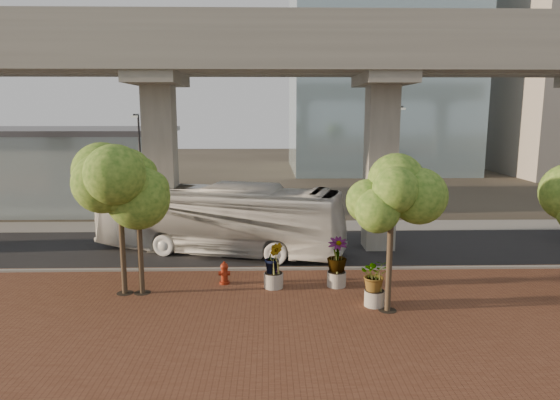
{
  "coord_description": "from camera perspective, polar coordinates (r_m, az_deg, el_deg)",
  "views": [
    {
      "loc": [
        -0.14,
        -25.18,
        7.59
      ],
      "look_at": [
        0.44,
        0.5,
        3.05
      ],
      "focal_mm": 32.0,
      "sensor_mm": 36.0,
      "label": 1
    }
  ],
  "objects": [
    {
      "name": "street_tree_near_west",
      "position": [
        21.09,
        -16.01,
        1.36
      ],
      "size": [
        3.04,
        3.04,
        5.91
      ],
      "color": "#4D3F2C",
      "rests_on": "ground"
    },
    {
      "name": "fire_hydrant",
      "position": [
        22.48,
        -6.37,
        -8.3
      ],
      "size": [
        0.51,
        0.45,
        1.01
      ],
      "color": "maroon",
      "rests_on": "ground"
    },
    {
      "name": "street_tree_far_west",
      "position": [
        21.29,
        -17.89,
        0.99
      ],
      "size": [
        4.09,
        4.09,
        6.24
      ],
      "color": "#4D3F2C",
      "rests_on": "ground"
    },
    {
      "name": "station_pavilion",
      "position": [
        45.92,
        -26.97,
        3.47
      ],
      "size": [
        23.0,
        13.0,
        6.3
      ],
      "color": "silver",
      "rests_on": "ground"
    },
    {
      "name": "brick_plaza",
      "position": [
        18.77,
        -0.78,
        -13.73
      ],
      "size": [
        70.0,
        13.0,
        0.06
      ],
      "primitive_type": "cube",
      "color": "brown",
      "rests_on": "ground"
    },
    {
      "name": "planter_left",
      "position": [
        21.65,
        -0.74,
        -6.86
      ],
      "size": [
        1.86,
        1.86,
        2.05
      ],
      "color": "#ADAA9C",
      "rests_on": "ground"
    },
    {
      "name": "asphalt_road",
      "position": [
        28.21,
        -0.97,
        -5.54
      ],
      "size": [
        90.0,
        8.0,
        0.04
      ],
      "primitive_type": "cube",
      "color": "black",
      "rests_on": "ground"
    },
    {
      "name": "transit_viaduct",
      "position": [
        27.18,
        -1.02,
        9.38
      ],
      "size": [
        72.0,
        5.6,
        12.4
      ],
      "color": "#99968B",
      "rests_on": "ground"
    },
    {
      "name": "far_sidewalk",
      "position": [
        33.54,
        -1.03,
        -3.01
      ],
      "size": [
        90.0,
        3.0,
        0.06
      ],
      "primitive_type": "cube",
      "color": "gray",
      "rests_on": "ground"
    },
    {
      "name": "streetlamp_west",
      "position": [
        33.05,
        -15.7,
        4.02
      ],
      "size": [
        0.37,
        1.08,
        7.44
      ],
      "color": "#2A292E",
      "rests_on": "ground"
    },
    {
      "name": "streetlamp_east",
      "position": [
        31.71,
        13.13,
        4.39
      ],
      "size": [
        0.39,
        1.15,
        7.91
      ],
      "color": "#2C2D31",
      "rests_on": "ground"
    },
    {
      "name": "ground",
      "position": [
        26.3,
        -0.95,
        -6.75
      ],
      "size": [
        160.0,
        160.0,
        0.0
      ],
      "primitive_type": "plane",
      "color": "#322C24",
      "rests_on": "ground"
    },
    {
      "name": "curb_strip",
      "position": [
        24.36,
        -0.92,
        -7.93
      ],
      "size": [
        70.0,
        0.25,
        0.16
      ],
      "primitive_type": "cube",
      "color": "gray",
      "rests_on": "ground"
    },
    {
      "name": "planter_right",
      "position": [
        21.93,
        6.52,
        -6.5
      ],
      "size": [
        2.03,
        2.03,
        2.17
      ],
      "color": "#A9A399",
      "rests_on": "ground"
    },
    {
      "name": "planter_front",
      "position": [
        20.04,
        10.82,
        -8.63
      ],
      "size": [
        1.77,
        1.77,
        1.95
      ],
      "color": "gray",
      "rests_on": "ground"
    },
    {
      "name": "street_tree_near_east",
      "position": [
        18.88,
        12.66,
        0.31
      ],
      "size": [
        3.6,
        3.6,
        6.08
      ],
      "color": "#4D3F2C",
      "rests_on": "ground"
    },
    {
      "name": "transit_bus",
      "position": [
        27.12,
        -6.97,
        -2.2
      ],
      "size": [
        13.85,
        6.89,
        3.76
      ],
      "primitive_type": "imported",
      "rotation": [
        0.0,
        0.0,
        1.28
      ],
      "color": "silver",
      "rests_on": "ground"
    }
  ]
}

